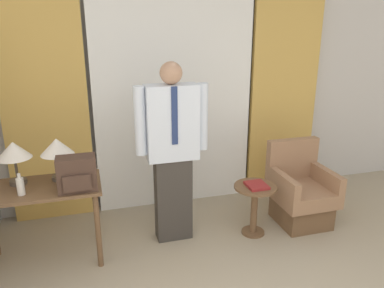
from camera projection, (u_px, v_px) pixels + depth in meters
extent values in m
cube|color=beige|center=(172.00, 92.00, 4.40)|extent=(10.00, 0.06, 2.70)
cube|color=white|center=(175.00, 99.00, 4.30)|extent=(1.84, 0.06, 2.58)
cube|color=gold|center=(45.00, 106.00, 3.93)|extent=(0.88, 0.06, 2.58)
cube|color=gold|center=(284.00, 93.00, 4.67)|extent=(0.88, 0.06, 2.58)
cube|color=brown|center=(39.00, 188.00, 3.29)|extent=(1.06, 0.57, 0.03)
cylinder|color=brown|center=(98.00, 231.00, 3.32)|extent=(0.05, 0.05, 0.72)
cylinder|color=brown|center=(96.00, 208.00, 3.73)|extent=(0.05, 0.05, 0.72)
cylinder|color=#4C4238|center=(18.00, 182.00, 3.34)|extent=(0.15, 0.15, 0.04)
cylinder|color=#4C4238|center=(16.00, 169.00, 3.30)|extent=(0.02, 0.02, 0.20)
cone|color=silver|center=(13.00, 150.00, 3.24)|extent=(0.30, 0.30, 0.15)
cylinder|color=#4C4238|center=(60.00, 177.00, 3.43)|extent=(0.15, 0.15, 0.04)
cylinder|color=#4C4238|center=(59.00, 165.00, 3.39)|extent=(0.02, 0.02, 0.20)
cone|color=silver|center=(57.00, 146.00, 3.34)|extent=(0.30, 0.30, 0.15)
cylinder|color=silver|center=(21.00, 187.00, 3.11)|extent=(0.06, 0.06, 0.15)
cylinder|color=silver|center=(19.00, 176.00, 3.08)|extent=(0.03, 0.03, 0.04)
cube|color=#422D23|center=(77.00, 174.00, 3.17)|extent=(0.32, 0.17, 0.30)
cube|color=#422D23|center=(77.00, 183.00, 3.09)|extent=(0.23, 0.03, 0.14)
cube|color=#38332D|center=(173.00, 199.00, 3.77)|extent=(0.36, 0.19, 0.86)
cube|color=silver|center=(172.00, 123.00, 3.53)|extent=(0.49, 0.22, 0.72)
cube|color=navy|center=(175.00, 116.00, 3.39)|extent=(0.06, 0.01, 0.54)
cylinder|color=silver|center=(140.00, 121.00, 3.44)|extent=(0.11, 0.11, 0.65)
cylinder|color=silver|center=(202.00, 117.00, 3.60)|extent=(0.11, 0.11, 0.65)
sphere|color=tan|center=(171.00, 73.00, 3.39)|extent=(0.21, 0.21, 0.21)
cube|color=brown|center=(301.00, 211.00, 4.13)|extent=(0.51, 0.52, 0.27)
cube|color=#936B4C|center=(302.00, 194.00, 4.07)|extent=(0.60, 0.62, 0.16)
cube|color=#936B4C|center=(292.00, 159.00, 4.22)|extent=(0.60, 0.10, 0.46)
cube|color=#936B4C|center=(282.00, 182.00, 3.95)|extent=(0.08, 0.62, 0.18)
cube|color=#936B4C|center=(325.00, 177.00, 4.08)|extent=(0.08, 0.62, 0.18)
cylinder|color=brown|center=(253.00, 232.00, 3.96)|extent=(0.24, 0.24, 0.02)
cylinder|color=brown|center=(254.00, 211.00, 3.88)|extent=(0.07, 0.07, 0.52)
cylinder|color=brown|center=(255.00, 187.00, 3.80)|extent=(0.44, 0.44, 0.02)
cube|color=maroon|center=(257.00, 185.00, 3.77)|extent=(0.20, 0.22, 0.03)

